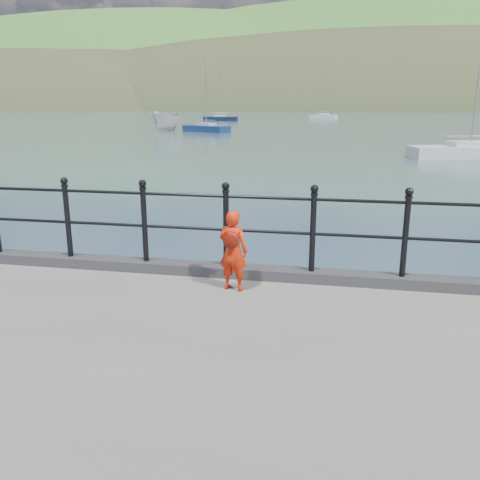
% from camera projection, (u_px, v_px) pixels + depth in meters
% --- Properties ---
extents(ground, '(600.00, 600.00, 0.00)m').
position_uv_depth(ground, '(191.00, 331.00, 7.77)').
color(ground, '#2D4251').
rests_on(ground, ground).
extents(kerb, '(60.00, 0.30, 0.15)m').
position_uv_depth(kerb, '(186.00, 268.00, 7.34)').
color(kerb, '#28282B').
rests_on(kerb, quay).
extents(railing, '(18.11, 0.11, 1.20)m').
position_uv_depth(railing, '(184.00, 217.00, 7.14)').
color(railing, black).
rests_on(railing, kerb).
extents(far_shore, '(830.00, 200.00, 156.00)m').
position_uv_depth(far_shore, '(418.00, 159.00, 233.43)').
color(far_shore, '#333A21').
rests_on(far_shore, ground).
extents(child, '(0.44, 0.35, 1.07)m').
position_uv_depth(child, '(233.00, 250.00, 6.57)').
color(child, red).
rests_on(child, quay).
extents(launch_white, '(2.82, 6.05, 2.26)m').
position_uv_depth(launch_white, '(166.00, 121.00, 57.05)').
color(launch_white, silver).
rests_on(launch_white, ground).
extents(sailboat_left, '(5.82, 1.96, 8.24)m').
position_uv_depth(sailboat_left, '(220.00, 119.00, 86.71)').
color(sailboat_left, black).
rests_on(sailboat_left, ground).
extents(sailboat_near, '(7.69, 4.06, 10.02)m').
position_uv_depth(sailboat_near, '(470.00, 152.00, 31.24)').
color(sailboat_near, beige).
rests_on(sailboat_near, ground).
extents(sailboat_deep, '(5.42, 3.38, 7.85)m').
position_uv_depth(sailboat_deep, '(323.00, 117.00, 97.04)').
color(sailboat_deep, silver).
rests_on(sailboat_deep, ground).
extents(sailboat_port, '(5.88, 4.41, 8.34)m').
position_uv_depth(sailboat_port, '(206.00, 129.00, 56.16)').
color(sailboat_port, navy).
rests_on(sailboat_port, ground).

